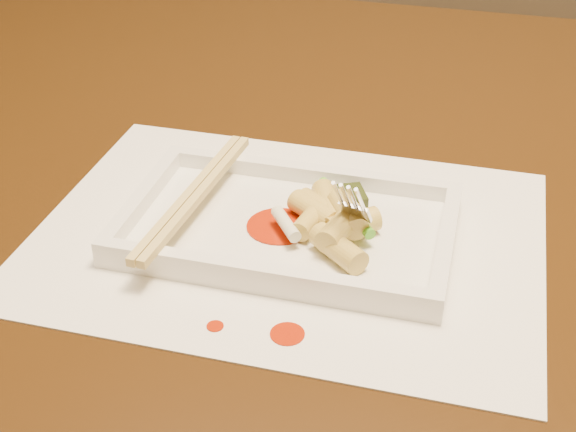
% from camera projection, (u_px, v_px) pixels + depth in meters
% --- Properties ---
extents(table, '(1.40, 0.90, 0.75)m').
position_uv_depth(table, '(332.00, 244.00, 0.81)').
color(table, black).
rests_on(table, ground).
extents(placemat, '(0.40, 0.30, 0.00)m').
position_uv_depth(placemat, '(288.00, 236.00, 0.64)').
color(placemat, white).
rests_on(placemat, table).
extents(sauce_splatter_a, '(0.02, 0.02, 0.00)m').
position_uv_depth(sauce_splatter_a, '(287.00, 334.00, 0.54)').
color(sauce_splatter_a, '#AA2005').
rests_on(sauce_splatter_a, placemat).
extents(sauce_splatter_b, '(0.01, 0.01, 0.00)m').
position_uv_depth(sauce_splatter_b, '(215.00, 326.00, 0.55)').
color(sauce_splatter_b, '#AA2005').
rests_on(sauce_splatter_b, placemat).
extents(plate_base, '(0.26, 0.16, 0.01)m').
position_uv_depth(plate_base, '(288.00, 231.00, 0.64)').
color(plate_base, white).
rests_on(plate_base, placemat).
extents(plate_rim_far, '(0.26, 0.01, 0.01)m').
position_uv_depth(plate_rim_far, '(310.00, 174.00, 0.69)').
color(plate_rim_far, white).
rests_on(plate_rim_far, plate_base).
extents(plate_rim_near, '(0.26, 0.01, 0.01)m').
position_uv_depth(plate_rim_near, '(262.00, 274.00, 0.57)').
color(plate_rim_near, white).
rests_on(plate_rim_near, plate_base).
extents(plate_rim_left, '(0.01, 0.14, 0.01)m').
position_uv_depth(plate_rim_left, '(143.00, 198.00, 0.66)').
color(plate_rim_left, white).
rests_on(plate_rim_left, plate_base).
extents(plate_rim_right, '(0.01, 0.14, 0.01)m').
position_uv_depth(plate_rim_right, '(446.00, 242.00, 0.61)').
color(plate_rim_right, white).
rests_on(plate_rim_right, plate_base).
extents(veg_piece, '(0.05, 0.04, 0.01)m').
position_uv_depth(veg_piece, '(342.00, 199.00, 0.66)').
color(veg_piece, black).
rests_on(veg_piece, plate_base).
extents(scallion_white, '(0.03, 0.04, 0.01)m').
position_uv_depth(scallion_white, '(286.00, 224.00, 0.62)').
color(scallion_white, '#EAEACC').
rests_on(scallion_white, plate_base).
extents(scallion_green, '(0.06, 0.07, 0.01)m').
position_uv_depth(scallion_green, '(345.00, 207.00, 0.64)').
color(scallion_green, green).
rests_on(scallion_green, plate_base).
extents(chopstick_a, '(0.02, 0.20, 0.01)m').
position_uv_depth(chopstick_a, '(190.00, 194.00, 0.65)').
color(chopstick_a, tan).
rests_on(chopstick_a, plate_rim_near).
extents(chopstick_b, '(0.02, 0.20, 0.01)m').
position_uv_depth(chopstick_b, '(199.00, 195.00, 0.64)').
color(chopstick_b, tan).
rests_on(chopstick_b, plate_rim_near).
extents(fork, '(0.09, 0.10, 0.14)m').
position_uv_depth(fork, '(385.00, 145.00, 0.60)').
color(fork, silver).
rests_on(fork, plate_base).
extents(sauce_blob_0, '(0.05, 0.05, 0.00)m').
position_uv_depth(sauce_blob_0, '(279.00, 226.00, 0.64)').
color(sauce_blob_0, '#AA2005').
rests_on(sauce_blob_0, plate_base).
extents(rice_cake_0, '(0.05, 0.04, 0.02)m').
position_uv_depth(rice_cake_0, '(321.00, 209.00, 0.64)').
color(rice_cake_0, '#D0C261').
rests_on(rice_cake_0, plate_base).
extents(rice_cake_1, '(0.04, 0.05, 0.02)m').
position_uv_depth(rice_cake_1, '(328.00, 205.00, 0.65)').
color(rice_cake_1, '#D0C261').
rests_on(rice_cake_1, plate_base).
extents(rice_cake_2, '(0.03, 0.05, 0.02)m').
position_uv_depth(rice_cake_2, '(341.00, 227.00, 0.61)').
color(rice_cake_2, '#D0C261').
rests_on(rice_cake_2, plate_base).
extents(rice_cake_3, '(0.02, 0.04, 0.02)m').
position_uv_depth(rice_cake_3, '(310.00, 220.00, 0.63)').
color(rice_cake_3, '#D0C261').
rests_on(rice_cake_3, plate_base).
extents(rice_cake_4, '(0.05, 0.04, 0.02)m').
position_uv_depth(rice_cake_4, '(314.00, 211.00, 0.64)').
color(rice_cake_4, '#D0C261').
rests_on(rice_cake_4, plate_base).
extents(rice_cake_5, '(0.04, 0.05, 0.02)m').
position_uv_depth(rice_cake_5, '(347.00, 214.00, 0.62)').
color(rice_cake_5, '#D0C261').
rests_on(rice_cake_5, plate_base).
extents(rice_cake_6, '(0.04, 0.04, 0.02)m').
position_uv_depth(rice_cake_6, '(353.00, 224.00, 0.62)').
color(rice_cake_6, '#D0C261').
rests_on(rice_cake_6, plate_base).
extents(rice_cake_7, '(0.05, 0.05, 0.02)m').
position_uv_depth(rice_cake_7, '(338.00, 248.00, 0.59)').
color(rice_cake_7, '#D0C261').
rests_on(rice_cake_7, plate_base).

